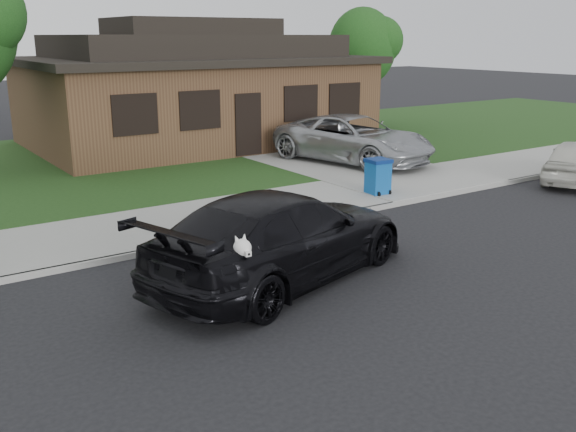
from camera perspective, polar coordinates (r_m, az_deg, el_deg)
ground at (r=11.43m, az=7.64°, el=-5.65°), size 120.00×120.00×0.00m
sidewalk at (r=15.29m, az=-4.88°, el=0.19°), size 60.00×3.00×0.12m
curb at (r=14.05m, az=-1.86°, el=-1.16°), size 60.00×0.12×0.12m
lawn at (r=22.44m, az=-15.03°, el=4.72°), size 60.00×13.00×0.13m
driveway at (r=22.58m, az=2.16°, el=5.32°), size 4.50×13.00×0.14m
sedan at (r=11.11m, az=-0.57°, el=-1.82°), size 5.85×3.71×1.58m
minivan at (r=21.20m, az=5.86°, el=6.84°), size 3.68×5.88×1.51m
recycling_bin at (r=17.00m, az=8.00°, el=3.52°), size 0.61×0.63×0.93m
house at (r=25.53m, az=-8.30°, el=11.05°), size 12.60×8.60×4.65m
tree_1 at (r=29.48m, az=6.94°, el=14.78°), size 3.15×3.00×5.25m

